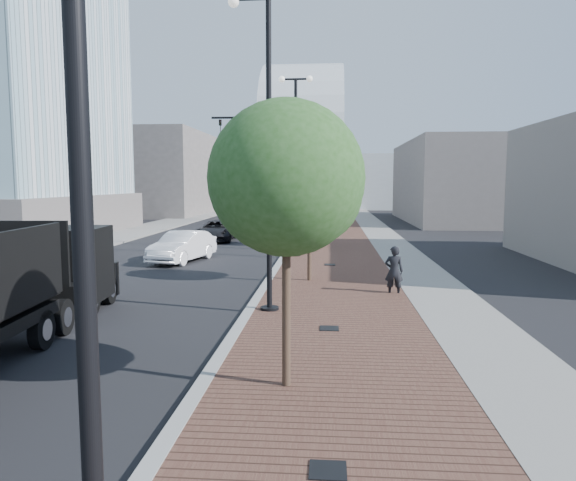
{
  "coord_description": "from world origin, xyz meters",
  "views": [
    {
      "loc": [
        2.4,
        -5.78,
        3.93
      ],
      "look_at": [
        1.0,
        12.0,
        2.0
      ],
      "focal_mm": 33.55,
      "sensor_mm": 36.0,
      "label": 1
    }
  ],
  "objects": [
    {
      "name": "dark_car_mid",
      "position": [
        -5.24,
        29.91,
        0.69
      ],
      "size": [
        2.45,
        5.06,
        1.39
      ],
      "primitive_type": "imported",
      "rotation": [
        0.0,
        0.0,
        0.03
      ],
      "color": "black",
      "rests_on": "ground"
    },
    {
      "name": "commercial_block_nw",
      "position": [
        -20.0,
        60.0,
        5.0
      ],
      "size": [
        14.0,
        20.0,
        10.0
      ],
      "primitive_type": "cube",
      "color": "#605956",
      "rests_on": "ground"
    },
    {
      "name": "convention_center",
      "position": [
        -2.0,
        85.0,
        6.0
      ],
      "size": [
        50.0,
        30.0,
        50.0
      ],
      "color": "#B2BABD",
      "rests_on": "ground"
    },
    {
      "name": "sidewalk",
      "position": [
        3.5,
        40.0,
        0.06
      ],
      "size": [
        7.0,
        140.0,
        0.12
      ],
      "primitive_type": "cube",
      "color": "#4C2D23",
      "rests_on": "ground"
    },
    {
      "name": "tree_2",
      "position": [
        1.65,
        27.02,
        3.31
      ],
      "size": [
        2.22,
        2.14,
        4.39
      ],
      "color": "#382619",
      "rests_on": "ground"
    },
    {
      "name": "concrete_strip",
      "position": [
        6.2,
        40.0,
        0.07
      ],
      "size": [
        2.4,
        140.0,
        0.13
      ],
      "primitive_type": "cube",
      "color": "slate",
      "rests_on": "ground"
    },
    {
      "name": "curb",
      "position": [
        0.0,
        40.0,
        0.07
      ],
      "size": [
        0.3,
        140.0,
        0.14
      ],
      "primitive_type": "cube",
      "color": "gray",
      "rests_on": "ground"
    },
    {
      "name": "traffic_mast",
      "position": [
        -0.3,
        25.0,
        4.98
      ],
      "size": [
        5.09,
        0.2,
        8.0
      ],
      "color": "black",
      "rests_on": "ground"
    },
    {
      "name": "utility_cover_2",
      "position": [
        2.4,
        19.0,
        0.13
      ],
      "size": [
        0.5,
        0.5,
        0.02
      ],
      "primitive_type": "cube",
      "color": "black",
      "rests_on": "sidewalk"
    },
    {
      "name": "tree_0",
      "position": [
        1.65,
        4.02,
        3.99
      ],
      "size": [
        2.86,
        2.86,
        5.44
      ],
      "color": "#382619",
      "rests_on": "ground"
    },
    {
      "name": "streetlight_3",
      "position": [
        0.49,
        34.0,
        4.34
      ],
      "size": [
        1.44,
        0.56,
        9.21
      ],
      "color": "black",
      "rests_on": "ground"
    },
    {
      "name": "utility_cover_0",
      "position": [
        2.4,
        1.0,
        0.13
      ],
      "size": [
        0.5,
        0.5,
        0.02
      ],
      "primitive_type": "cube",
      "color": "black",
      "rests_on": "sidewalk"
    },
    {
      "name": "white_sedan",
      "position": [
        -4.93,
        20.32,
        0.76
      ],
      "size": [
        2.59,
        4.83,
        1.51
      ],
      "primitive_type": "imported",
      "rotation": [
        0.0,
        0.0,
        -0.23
      ],
      "color": "white",
      "rests_on": "ground"
    },
    {
      "name": "dump_truck",
      "position": [
        -5.31,
        6.5,
        1.25
      ],
      "size": [
        3.16,
        13.43,
        2.96
      ],
      "rotation": [
        0.0,
        0.0,
        0.08
      ],
      "color": "black",
      "rests_on": "ground"
    },
    {
      "name": "streetlight_2",
      "position": [
        0.6,
        22.0,
        4.82
      ],
      "size": [
        1.72,
        0.56,
        9.28
      ],
      "color": "black",
      "rests_on": "ground"
    },
    {
      "name": "west_sidewalk",
      "position": [
        -13.0,
        40.0,
        0.06
      ],
      "size": [
        4.0,
        140.0,
        0.12
      ],
      "primitive_type": "cube",
      "color": "slate",
      "rests_on": "ground"
    },
    {
      "name": "streetlight_1",
      "position": [
        0.49,
        10.0,
        4.34
      ],
      "size": [
        1.44,
        0.56,
        9.21
      ],
      "color": "black",
      "rests_on": "ground"
    },
    {
      "name": "tree_3",
      "position": [
        1.65,
        39.02,
        3.87
      ],
      "size": [
        2.57,
        2.55,
        5.16
      ],
      "color": "#382619",
      "rests_on": "ground"
    },
    {
      "name": "streetlight_0",
      "position": [
        0.6,
        -2.0,
        4.82
      ],
      "size": [
        1.72,
        0.56,
        9.28
      ],
      "color": "black",
      "rests_on": "ground"
    },
    {
      "name": "commercial_block_ne",
      "position": [
        16.0,
        50.0,
        4.0
      ],
      "size": [
        12.0,
        22.0,
        8.0
      ],
      "primitive_type": "cube",
      "color": "#655E5B",
      "rests_on": "ground"
    },
    {
      "name": "streetlight_4",
      "position": [
        0.6,
        46.0,
        4.82
      ],
      "size": [
        1.72,
        0.56,
        9.28
      ],
      "color": "black",
      "rests_on": "ground"
    },
    {
      "name": "utility_cover_1",
      "position": [
        2.4,
        8.0,
        0.13
      ],
      "size": [
        0.5,
        0.5,
        0.02
      ],
      "primitive_type": "cube",
      "color": "black",
      "rests_on": "sidewalk"
    },
    {
      "name": "pedestrian",
      "position": [
        4.62,
        12.82,
        0.88
      ],
      "size": [
        0.67,
        0.46,
        1.75
      ],
      "primitive_type": "imported",
      "rotation": [
        0.0,
        0.0,
        3.07
      ],
      "color": "black",
      "rests_on": "ground"
    },
    {
      "name": "tree_1",
      "position": [
        1.65,
        15.02,
        3.77
      ],
      "size": [
        2.49,
        2.46,
        5.01
      ],
      "color": "#382619",
      "rests_on": "ground"
    },
    {
      "name": "dark_car_far",
      "position": [
        -2.62,
        34.12,
        0.66
      ],
      "size": [
        2.36,
        4.7,
        1.31
      ],
      "primitive_type": "imported",
      "rotation": [
        0.0,
        0.0,
        0.12
      ],
      "color": "black",
      "rests_on": "ground"
    }
  ]
}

